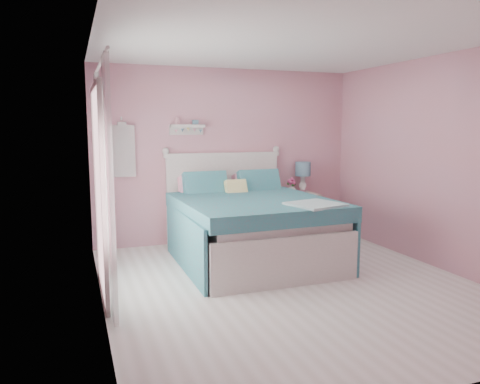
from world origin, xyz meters
TOP-DOWN VIEW (x-y plane):
  - floor at (0.00, 0.00)m, footprint 4.50×4.50m
  - room_shell at (0.00, 0.00)m, footprint 4.50×4.50m
  - bed at (-0.08, 1.09)m, footprint 1.88×2.35m
  - nightstand at (1.14, 1.99)m, footprint 0.49×0.48m
  - table_lamp at (1.21, 2.07)m, footprint 0.24×0.24m
  - vase at (1.00, 2.04)m, footprint 0.17×0.17m
  - teacup at (1.08, 1.84)m, footprint 0.12×0.12m
  - roses at (1.00, 2.03)m, footprint 0.14×0.11m
  - wall_shelf at (-0.63, 2.19)m, footprint 0.50×0.15m
  - hanging_dress at (-1.55, 2.18)m, footprint 0.34×0.03m
  - french_door at (-1.97, 0.40)m, footprint 0.04×1.32m
  - curtain_near at (-1.92, -0.34)m, footprint 0.04×0.40m
  - curtain_far at (-1.92, 1.14)m, footprint 0.04×0.40m

SIDE VIEW (x-z plane):
  - floor at x=0.00m, z-range 0.00..0.00m
  - nightstand at x=1.14m, z-range 0.00..0.70m
  - bed at x=-0.08m, z-range -0.24..1.11m
  - teacup at x=1.08m, z-range 0.70..0.77m
  - vase at x=1.00m, z-range 0.70..0.85m
  - roses at x=1.00m, z-range 0.83..0.95m
  - table_lamp at x=1.21m, z-range 0.80..1.28m
  - french_door at x=-1.97m, z-range -0.01..2.15m
  - curtain_near at x=-1.92m, z-range 0.02..2.34m
  - curtain_far at x=-1.92m, z-range 0.02..2.34m
  - hanging_dress at x=-1.55m, z-range 1.04..1.76m
  - room_shell at x=0.00m, z-range -0.67..3.83m
  - wall_shelf at x=-0.63m, z-range 1.61..1.86m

